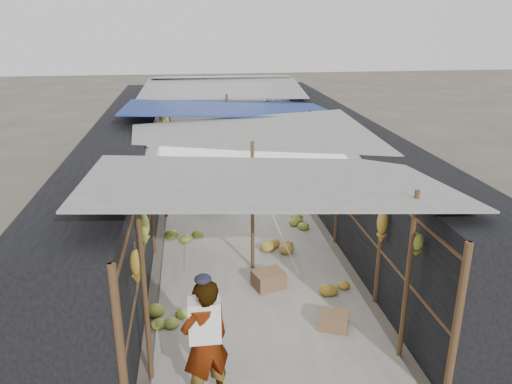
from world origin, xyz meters
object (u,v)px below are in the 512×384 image
crate_near (334,321)px  black_basin (278,167)px  vendor_seated (269,154)px  vendor_elderly (205,342)px  shopper_blue (217,180)px

crate_near → black_basin: crate_near is taller
vendor_seated → crate_near: bearing=-28.6°
vendor_elderly → vendor_seated: 10.59m
crate_near → vendor_seated: size_ratio=0.46×
black_basin → vendor_seated: (-0.28, 0.13, 0.42)m
vendor_elderly → shopper_blue: shopper_blue is taller
black_basin → vendor_seated: bearing=155.9°
vendor_elderly → black_basin: bearing=-129.4°
black_basin → vendor_seated: vendor_seated is taller
crate_near → shopper_blue: bearing=129.7°
crate_near → vendor_seated: 9.01m
black_basin → shopper_blue: bearing=-121.2°
shopper_blue → vendor_seated: size_ratio=1.80×
black_basin → vendor_seated: size_ratio=0.60×
black_basin → shopper_blue: 4.35m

